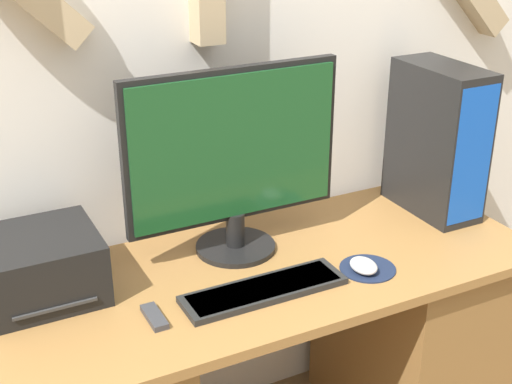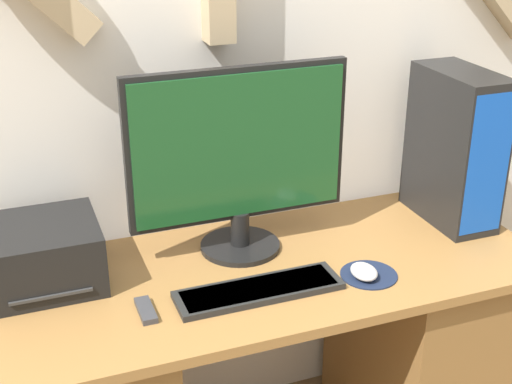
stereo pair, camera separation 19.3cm
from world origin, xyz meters
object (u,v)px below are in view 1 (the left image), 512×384
at_px(mouse, 364,266).
at_px(remote_control, 154,317).
at_px(keyboard, 264,290).
at_px(printer, 41,266).
at_px(computer_tower, 438,140).
at_px(monitor, 234,156).

xyz_separation_m(mouse, remote_control, (-0.60, 0.05, -0.01)).
xyz_separation_m(keyboard, printer, (-0.53, 0.26, 0.07)).
bearing_deg(computer_tower, keyboard, -163.88).
bearing_deg(computer_tower, monitor, 176.47).
height_order(monitor, computer_tower, monitor).
relative_size(monitor, mouse, 7.00).
distance_m(keyboard, computer_tower, 0.81).
xyz_separation_m(keyboard, computer_tower, (0.74, 0.21, 0.23)).
bearing_deg(printer, keyboard, -26.38).
height_order(mouse, printer, printer).
distance_m(computer_tower, printer, 1.28).
distance_m(monitor, printer, 0.60).
distance_m(keyboard, remote_control, 0.31).
bearing_deg(printer, computer_tower, -2.09).
bearing_deg(monitor, computer_tower, -3.53).
height_order(keyboard, printer, printer).
xyz_separation_m(monitor, keyboard, (-0.04, -0.26, -0.29)).
bearing_deg(keyboard, remote_control, 177.37).
height_order(computer_tower, printer, computer_tower).
bearing_deg(remote_control, monitor, 35.55).
height_order(monitor, mouse, monitor).
relative_size(monitor, remote_control, 5.67).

